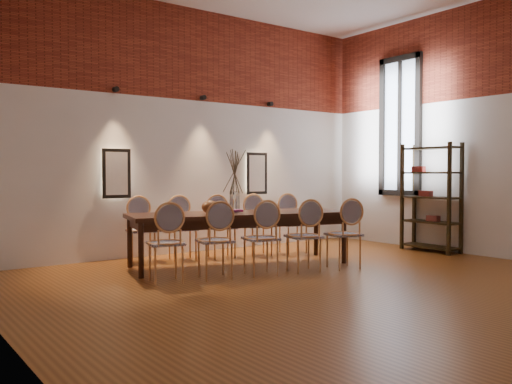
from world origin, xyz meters
TOP-DOWN VIEW (x-y plane):
  - floor at (0.00, 0.00)m, footprint 7.00×7.00m
  - wall_back at (0.00, 3.55)m, footprint 7.00×0.10m
  - wall_left at (-3.55, 0.00)m, footprint 0.10×7.00m
  - wall_right at (3.55, 0.00)m, footprint 0.10×7.00m
  - brick_band_back at (0.00, 3.48)m, footprint 7.00×0.02m
  - brick_band_right at (3.48, 0.00)m, footprint 0.02×7.00m
  - niche_left at (-1.30, 3.45)m, footprint 0.36×0.06m
  - niche_right at (1.30, 3.45)m, footprint 0.36×0.06m
  - spot_fixture_left at (-1.30, 3.42)m, footprint 0.08×0.10m
  - spot_fixture_mid at (0.20, 3.42)m, footprint 0.08×0.10m
  - spot_fixture_right at (1.60, 3.42)m, footprint 0.08×0.10m
  - window_glass at (3.46, 2.00)m, footprint 0.02×0.78m
  - window_frame at (3.44, 2.00)m, footprint 0.08×0.90m
  - window_mullion at (3.44, 2.00)m, footprint 0.06×0.06m
  - dining_table at (-0.08, 1.96)m, footprint 3.23×1.69m
  - chair_near_a at (-1.46, 1.50)m, footprint 0.53×0.53m
  - chair_near_b at (-0.86, 1.36)m, footprint 0.53×0.53m
  - chair_near_c at (-0.26, 1.21)m, footprint 0.53×0.53m
  - chair_near_d at (0.34, 1.07)m, footprint 0.53×0.53m
  - chair_near_e at (0.94, 0.92)m, footprint 0.53×0.53m
  - chair_far_a at (-1.09, 3.01)m, footprint 0.53×0.53m
  - chair_far_b at (-0.49, 2.86)m, footprint 0.53×0.53m
  - chair_far_c at (0.11, 2.72)m, footprint 0.53×0.53m
  - chair_far_d at (0.70, 2.57)m, footprint 0.53×0.53m
  - chair_far_e at (1.30, 2.43)m, footprint 0.53×0.53m
  - vase at (-0.15, 1.98)m, footprint 0.14×0.14m
  - dried_branches at (-0.15, 1.98)m, footprint 0.50×0.50m
  - bowl at (-0.52, 2.02)m, footprint 0.24×0.24m
  - book at (-0.06, 2.16)m, footprint 0.30×0.24m
  - shelving_rack at (3.28, 1.22)m, footprint 0.41×1.01m

SIDE VIEW (x-z plane):
  - floor at x=0.00m, z-range -0.02..0.00m
  - dining_table at x=-0.08m, z-range 0.00..0.75m
  - chair_near_a at x=-1.46m, z-range 0.00..0.94m
  - chair_near_b at x=-0.86m, z-range 0.00..0.94m
  - chair_near_c at x=-0.26m, z-range 0.00..0.94m
  - chair_near_d at x=0.34m, z-range 0.00..0.94m
  - chair_near_e at x=0.94m, z-range 0.00..0.94m
  - chair_far_a at x=-1.09m, z-range 0.00..0.94m
  - chair_far_b at x=-0.49m, z-range 0.00..0.94m
  - chair_far_c at x=0.11m, z-range 0.00..0.94m
  - chair_far_d at x=0.70m, z-range 0.00..0.94m
  - chair_far_e at x=1.30m, z-range 0.00..0.94m
  - book at x=-0.06m, z-range 0.75..0.78m
  - bowl at x=-0.52m, z-range 0.75..0.93m
  - vase at x=-0.15m, z-range 0.75..1.05m
  - shelving_rack at x=3.28m, z-range 0.00..1.80m
  - niche_left at x=-1.30m, z-range 0.97..1.63m
  - niche_right at x=1.30m, z-range 0.97..1.63m
  - dried_branches at x=-0.15m, z-range 1.00..1.70m
  - wall_back at x=0.00m, z-range 0.00..4.00m
  - wall_left at x=-3.55m, z-range 0.00..4.00m
  - wall_right at x=3.55m, z-range 0.00..4.00m
  - window_glass at x=3.46m, z-range 0.96..3.34m
  - window_frame at x=3.44m, z-range 0.90..3.40m
  - window_mullion at x=3.44m, z-range 0.95..3.35m
  - spot_fixture_left at x=-1.30m, z-range 2.51..2.59m
  - spot_fixture_mid at x=0.20m, z-range 2.51..2.59m
  - spot_fixture_right at x=1.60m, z-range 2.51..2.59m
  - brick_band_back at x=0.00m, z-range 2.50..4.00m
  - brick_band_right at x=3.48m, z-range 2.50..4.00m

